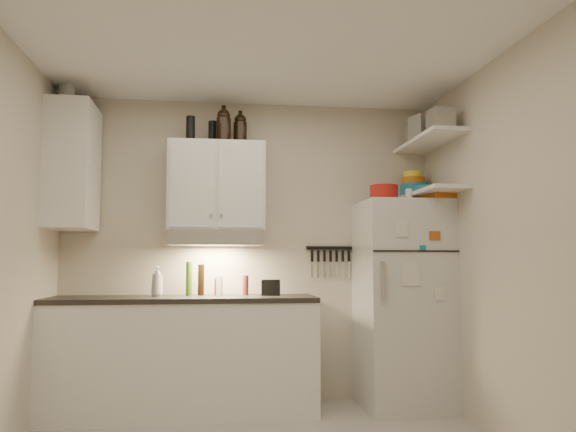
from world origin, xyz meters
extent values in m
cube|color=white|center=(0.00, 0.00, 2.61)|extent=(3.20, 3.00, 0.02)
cube|color=beige|center=(0.00, 1.51, 1.30)|extent=(3.20, 0.02, 2.60)
cube|color=beige|center=(1.61, 0.00, 1.30)|extent=(0.02, 3.00, 2.60)
cube|color=white|center=(-0.55, 1.20, 0.44)|extent=(2.10, 0.60, 0.88)
cube|color=#282522|center=(-0.55, 1.20, 0.90)|extent=(2.10, 0.62, 0.04)
cube|color=white|center=(-0.30, 1.33, 1.83)|extent=(0.80, 0.33, 0.75)
cube|color=white|center=(-1.44, 1.20, 1.95)|extent=(0.33, 0.55, 1.00)
cube|color=silver|center=(-0.30, 1.27, 1.39)|extent=(0.76, 0.46, 0.12)
cube|color=silver|center=(1.25, 1.16, 0.85)|extent=(0.70, 0.68, 1.70)
cube|color=white|center=(1.45, 1.02, 2.20)|extent=(0.30, 0.95, 0.03)
cube|color=white|center=(1.45, 1.02, 1.76)|extent=(0.30, 0.95, 0.03)
cube|color=black|center=(0.70, 1.49, 1.32)|extent=(0.42, 0.02, 0.03)
cylinder|color=#A41A13|center=(1.09, 1.13, 1.77)|extent=(0.30, 0.30, 0.14)
cube|color=#B25716|center=(1.50, 0.96, 1.75)|extent=(0.27, 0.32, 0.10)
cylinder|color=silver|center=(1.28, 1.04, 1.75)|extent=(0.07, 0.07, 0.10)
cylinder|color=silver|center=(1.49, 1.30, 2.32)|extent=(0.30, 0.30, 0.20)
cube|color=#AAAAAD|center=(1.37, 0.96, 2.30)|extent=(0.22, 0.21, 0.17)
cube|color=#AAAAAD|center=(1.43, 0.71, 2.30)|extent=(0.19, 0.19, 0.17)
cylinder|color=teal|center=(1.44, 1.33, 1.83)|extent=(0.26, 0.26, 0.11)
cylinder|color=#C36312|center=(1.43, 1.36, 1.91)|extent=(0.21, 0.21, 0.06)
cylinder|color=yellow|center=(1.43, 1.36, 1.97)|extent=(0.16, 0.16, 0.05)
cylinder|color=teal|center=(1.45, 1.08, 1.80)|extent=(0.28, 0.28, 0.05)
cylinder|color=black|center=(-0.34, 1.41, 2.30)|extent=(0.08, 0.08, 0.21)
cylinder|color=black|center=(-0.52, 1.30, 2.31)|extent=(0.08, 0.08, 0.22)
cylinder|color=silver|center=(-1.50, 1.19, 2.54)|extent=(0.13, 0.13, 0.17)
imported|color=white|center=(-0.77, 1.25, 1.06)|extent=(0.13, 0.13, 0.27)
cylinder|color=brown|center=(-0.05, 1.33, 1.00)|extent=(0.07, 0.07, 0.16)
cylinder|color=#486E1B|center=(-0.51, 1.27, 1.06)|extent=(0.07, 0.07, 0.28)
cylinder|color=black|center=(-0.42, 1.34, 1.05)|extent=(0.06, 0.06, 0.26)
cylinder|color=silver|center=(-0.27, 1.34, 1.00)|extent=(0.06, 0.06, 0.16)
cylinder|color=#A41A13|center=(-0.28, 1.35, 0.99)|extent=(0.09, 0.09, 0.14)
cube|color=black|center=(0.16, 1.26, 0.99)|extent=(0.17, 0.13, 0.13)
camera|label=1|loc=(-0.32, -3.39, 1.18)|focal=35.00mm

